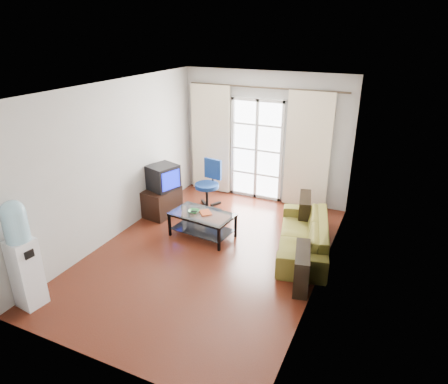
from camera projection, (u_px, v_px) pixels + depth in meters
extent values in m
plane|color=#592415|center=(210.00, 253.00, 6.66)|extent=(5.20, 5.20, 0.00)
plane|color=white|center=(207.00, 88.00, 5.62)|extent=(5.20, 5.20, 0.00)
cube|color=#B8B5AF|center=(265.00, 137.00, 8.32)|extent=(3.60, 0.02, 2.70)
cube|color=#B8B5AF|center=(90.00, 261.00, 3.96)|extent=(3.60, 0.02, 2.70)
cube|color=#B8B5AF|center=(115.00, 162.00, 6.84)|extent=(0.02, 5.20, 2.70)
cube|color=#B8B5AF|center=(326.00, 197.00, 5.45)|extent=(0.02, 5.20, 2.70)
cube|color=white|center=(257.00, 150.00, 8.45)|extent=(1.01, 0.02, 2.04)
cube|color=white|center=(256.00, 150.00, 8.43)|extent=(1.16, 0.06, 2.15)
cylinder|color=#4C3F2D|center=(265.00, 88.00, 7.84)|extent=(3.30, 0.04, 0.04)
cube|color=#F4E7C4|center=(211.00, 139.00, 8.74)|extent=(0.90, 0.07, 2.35)
cube|color=#F4E7C4|center=(308.00, 151.00, 7.91)|extent=(0.90, 0.07, 2.35)
cube|color=gray|center=(297.00, 190.00, 8.32)|extent=(0.64, 0.12, 0.64)
imported|color=brown|center=(303.00, 235.00, 6.64)|extent=(2.30, 1.63, 0.57)
cube|color=silver|center=(202.00, 214.00, 7.03)|extent=(1.16, 0.74, 0.01)
cube|color=black|center=(203.00, 229.00, 7.15)|extent=(1.09, 0.67, 0.01)
cube|color=black|center=(170.00, 224.00, 7.13)|extent=(0.04, 0.04, 0.44)
cube|color=black|center=(219.00, 239.00, 6.64)|extent=(0.04, 0.04, 0.44)
cube|color=black|center=(188.00, 213.00, 7.58)|extent=(0.04, 0.04, 0.44)
cube|color=black|center=(236.00, 226.00, 7.09)|extent=(0.04, 0.04, 0.44)
imported|color=#2E7F30|center=(194.00, 211.00, 7.06)|extent=(0.20, 0.20, 0.05)
imported|color=#A33714|center=(200.00, 213.00, 7.01)|extent=(0.43, 0.43, 0.02)
cube|color=black|center=(192.00, 211.00, 7.09)|extent=(0.16, 0.07, 0.02)
cube|color=black|center=(162.00, 202.00, 7.93)|extent=(0.57, 0.79, 0.54)
cube|color=black|center=(163.00, 177.00, 7.77)|extent=(0.62, 0.65, 0.48)
cube|color=#0C19E5|center=(171.00, 180.00, 7.62)|extent=(0.15, 0.40, 0.35)
cube|color=black|center=(156.00, 175.00, 7.91)|extent=(0.25, 0.38, 0.31)
cylinder|color=black|center=(207.00, 197.00, 8.20)|extent=(0.06, 0.06, 0.51)
cylinder|color=navy|center=(207.00, 186.00, 8.10)|extent=(0.49, 0.49, 0.08)
cube|color=navy|center=(213.00, 169.00, 8.16)|extent=(0.40, 0.11, 0.42)
cube|color=white|center=(26.00, 273.00, 5.26)|extent=(0.35, 0.35, 0.99)
cylinder|color=#93CBE4|center=(16.00, 226.00, 4.99)|extent=(0.30, 0.30, 0.40)
sphere|color=#93CBE4|center=(12.00, 212.00, 4.91)|extent=(0.30, 0.30, 0.30)
cube|color=black|center=(29.00, 254.00, 5.05)|extent=(0.06, 0.13, 0.10)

